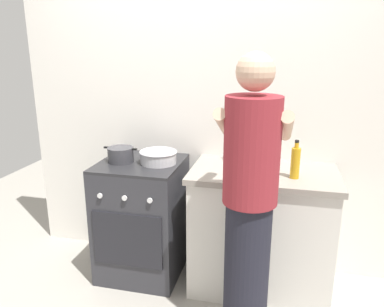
{
  "coord_description": "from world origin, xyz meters",
  "views": [
    {
      "loc": [
        0.63,
        -2.32,
        1.72
      ],
      "look_at": [
        0.05,
        0.12,
        1.0
      ],
      "focal_mm": 35.0,
      "sensor_mm": 36.0,
      "label": 1
    }
  ],
  "objects_px": {
    "pot": "(121,155)",
    "mixing_bowl": "(158,156)",
    "person": "(249,208)",
    "utensil_crock": "(236,149)",
    "stove_range": "(142,218)",
    "spice_bottle": "(274,166)",
    "oil_bottle": "(295,162)"
  },
  "relations": [
    {
      "from": "mixing_bowl",
      "to": "person",
      "type": "relative_size",
      "value": 0.16
    },
    {
      "from": "utensil_crock",
      "to": "pot",
      "type": "bearing_deg",
      "value": -166.83
    },
    {
      "from": "person",
      "to": "utensil_crock",
      "type": "bearing_deg",
      "value": 102.94
    },
    {
      "from": "stove_range",
      "to": "pot",
      "type": "height_order",
      "value": "pot"
    },
    {
      "from": "stove_range",
      "to": "spice_bottle",
      "type": "distance_m",
      "value": 1.09
    },
    {
      "from": "oil_bottle",
      "to": "pot",
      "type": "bearing_deg",
      "value": 176.88
    },
    {
      "from": "stove_range",
      "to": "spice_bottle",
      "type": "bearing_deg",
      "value": -0.11
    },
    {
      "from": "stove_range",
      "to": "person",
      "type": "relative_size",
      "value": 0.53
    },
    {
      "from": "utensil_crock",
      "to": "person",
      "type": "bearing_deg",
      "value": -77.06
    },
    {
      "from": "pot",
      "to": "mixing_bowl",
      "type": "bearing_deg",
      "value": 7.05
    },
    {
      "from": "utensil_crock",
      "to": "person",
      "type": "relative_size",
      "value": 0.18
    },
    {
      "from": "stove_range",
      "to": "utensil_crock",
      "type": "distance_m",
      "value": 0.89
    },
    {
      "from": "pot",
      "to": "person",
      "type": "relative_size",
      "value": 0.15
    },
    {
      "from": "utensil_crock",
      "to": "person",
      "type": "height_order",
      "value": "person"
    },
    {
      "from": "spice_bottle",
      "to": "stove_range",
      "type": "bearing_deg",
      "value": 179.89
    },
    {
      "from": "stove_range",
      "to": "person",
      "type": "bearing_deg",
      "value": -32.78
    },
    {
      "from": "spice_bottle",
      "to": "oil_bottle",
      "type": "relative_size",
      "value": 0.37
    },
    {
      "from": "stove_range",
      "to": "mixing_bowl",
      "type": "distance_m",
      "value": 0.52
    },
    {
      "from": "utensil_crock",
      "to": "oil_bottle",
      "type": "distance_m",
      "value": 0.49
    },
    {
      "from": "stove_range",
      "to": "mixing_bowl",
      "type": "height_order",
      "value": "mixing_bowl"
    },
    {
      "from": "pot",
      "to": "oil_bottle",
      "type": "bearing_deg",
      "value": -3.12
    },
    {
      "from": "mixing_bowl",
      "to": "pot",
      "type": "bearing_deg",
      "value": -172.95
    },
    {
      "from": "spice_bottle",
      "to": "person",
      "type": "height_order",
      "value": "person"
    },
    {
      "from": "oil_bottle",
      "to": "stove_range",
      "type": "bearing_deg",
      "value": 175.07
    },
    {
      "from": "utensil_crock",
      "to": "spice_bottle",
      "type": "bearing_deg",
      "value": -30.94
    },
    {
      "from": "stove_range",
      "to": "person",
      "type": "xyz_separation_m",
      "value": [
        0.85,
        -0.55,
        0.41
      ]
    },
    {
      "from": "spice_bottle",
      "to": "utensil_crock",
      "type": "bearing_deg",
      "value": 149.06
    },
    {
      "from": "spice_bottle",
      "to": "pot",
      "type": "bearing_deg",
      "value": -178.69
    },
    {
      "from": "mixing_bowl",
      "to": "spice_bottle",
      "type": "bearing_deg",
      "value": -0.64
    },
    {
      "from": "mixing_bowl",
      "to": "oil_bottle",
      "type": "distance_m",
      "value": 0.96
    },
    {
      "from": "pot",
      "to": "mixing_bowl",
      "type": "relative_size",
      "value": 0.92
    },
    {
      "from": "stove_range",
      "to": "mixing_bowl",
      "type": "bearing_deg",
      "value": 3.01
    }
  ]
}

